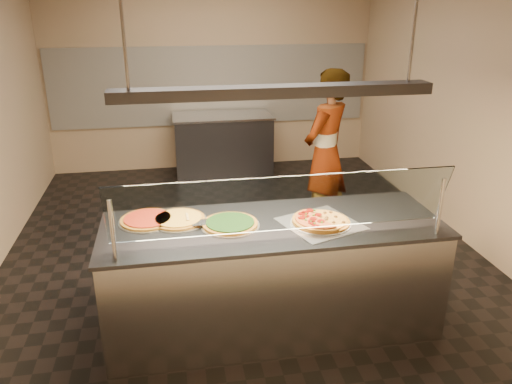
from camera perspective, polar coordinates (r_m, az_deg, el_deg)
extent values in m
cube|color=black|center=(5.51, -1.61, -6.60)|extent=(5.00, 6.00, 0.02)
cube|color=tan|center=(7.93, -5.10, 13.47)|extent=(5.00, 0.02, 3.00)
cube|color=tan|center=(2.21, 9.95, -7.72)|extent=(5.00, 0.02, 3.00)
cube|color=tan|center=(5.89, 23.47, 9.14)|extent=(0.02, 6.00, 3.00)
cube|color=silver|center=(7.93, -5.03, 12.01)|extent=(4.90, 0.02, 1.20)
cube|color=#B7B7BC|center=(4.11, 1.88, -9.67)|extent=(2.61, 0.90, 0.90)
cube|color=#36363B|center=(3.89, 1.96, -3.78)|extent=(2.65, 0.94, 0.03)
cylinder|color=#B7B7BC|center=(3.38, -16.07, -4.31)|extent=(0.03, 0.03, 0.44)
cylinder|color=#B7B7BC|center=(3.86, 20.32, -1.58)|extent=(0.03, 0.03, 0.44)
cube|color=white|center=(3.46, 3.19, -1.39)|extent=(2.41, 0.18, 0.47)
cube|color=silver|center=(3.90, 7.38, -3.58)|extent=(0.68, 0.68, 0.01)
cylinder|color=silver|center=(3.90, 7.38, -3.48)|extent=(0.47, 0.47, 0.01)
cylinder|color=#570701|center=(3.93, 7.11, -2.53)|extent=(0.06, 0.06, 0.01)
cylinder|color=#570701|center=(4.00, 6.17, -2.04)|extent=(0.06, 0.06, 0.01)
cylinder|color=#570701|center=(3.96, 5.62, -2.28)|extent=(0.06, 0.06, 0.01)
cylinder|color=#570701|center=(3.94, 5.23, -2.41)|extent=(0.06, 0.06, 0.01)
cylinder|color=#570701|center=(3.90, 5.68, -2.69)|extent=(0.06, 0.06, 0.01)
cylinder|color=#570701|center=(3.86, 5.22, -2.89)|extent=(0.06, 0.06, 0.01)
cylinder|color=#570701|center=(3.86, 6.55, -2.98)|extent=(0.06, 0.06, 0.01)
cylinder|color=#570701|center=(3.82, 6.35, -3.24)|extent=(0.06, 0.06, 0.01)
cylinder|color=#570701|center=(3.78, 6.38, -3.46)|extent=(0.06, 0.06, 0.01)
cylinder|color=#570701|center=(3.74, 6.81, -3.82)|extent=(0.06, 0.06, 0.01)
cylinder|color=#570701|center=(3.82, 7.41, -3.26)|extent=(0.06, 0.06, 0.01)
cube|color=#19590F|center=(4.00, 6.68, -2.02)|extent=(0.02, 0.02, 0.01)
cube|color=#19590F|center=(3.91, 6.60, -2.57)|extent=(0.02, 0.02, 0.01)
cube|color=#19590F|center=(3.93, 5.70, -2.46)|extent=(0.02, 0.02, 0.01)
cube|color=#19590F|center=(3.89, 5.70, -2.72)|extent=(0.02, 0.02, 0.01)
cube|color=#19590F|center=(3.82, 5.70, -3.12)|extent=(0.02, 0.02, 0.01)
cube|color=#19590F|center=(3.80, 6.28, -3.31)|extent=(0.02, 0.02, 0.01)
cube|color=#19590F|center=(3.77, 6.66, -3.54)|extent=(0.01, 0.02, 0.01)
cube|color=#19590F|center=(3.80, 7.51, -3.38)|extent=(0.02, 0.02, 0.01)
sphere|color=#513014|center=(3.79, 8.87, -3.87)|extent=(0.03, 0.03, 0.03)
sphere|color=#513014|center=(3.87, 7.78, -3.24)|extent=(0.03, 0.03, 0.03)
sphere|color=#513014|center=(3.85, 8.85, -3.44)|extent=(0.03, 0.03, 0.03)
sphere|color=#513014|center=(3.87, 9.94, -3.40)|extent=(0.03, 0.03, 0.03)
sphere|color=#513014|center=(3.89, 7.87, -3.13)|extent=(0.03, 0.03, 0.03)
sphere|color=#513014|center=(3.90, 8.03, -3.08)|extent=(0.03, 0.03, 0.03)
sphere|color=#513014|center=(3.96, 9.06, -2.78)|extent=(0.03, 0.03, 0.03)
sphere|color=#513014|center=(3.93, 8.06, -2.89)|extent=(0.03, 0.03, 0.03)
sphere|color=#513014|center=(4.03, 8.51, -2.29)|extent=(0.03, 0.03, 0.03)
sphere|color=#513014|center=(4.01, 7.87, -2.35)|extent=(0.03, 0.03, 0.03)
cylinder|color=silver|center=(3.85, -2.99, -3.77)|extent=(0.46, 0.46, 0.01)
cylinder|color=brown|center=(3.85, -2.99, -3.59)|extent=(0.43, 0.43, 0.02)
cylinder|color=black|center=(3.84, -2.99, -3.40)|extent=(0.37, 0.37, 0.01)
cylinder|color=silver|center=(3.97, -8.85, -3.20)|extent=(0.45, 0.45, 0.01)
cylinder|color=brown|center=(3.97, -8.86, -3.05)|extent=(0.42, 0.42, 0.02)
cylinder|color=gold|center=(3.96, -8.87, -2.89)|extent=(0.36, 0.36, 0.01)
cylinder|color=silver|center=(4.01, -12.29, -3.19)|extent=(0.45, 0.45, 0.01)
cylinder|color=brown|center=(4.01, -12.30, -3.04)|extent=(0.42, 0.42, 0.02)
cylinder|color=maroon|center=(4.01, -12.32, -2.88)|extent=(0.37, 0.37, 0.01)
cube|color=#B7B7BC|center=(3.86, -6.40, -3.42)|extent=(0.13, 0.11, 0.00)
cylinder|color=tan|center=(3.95, -7.87, -2.85)|extent=(0.03, 0.14, 0.02)
cube|color=#36363B|center=(7.71, -3.78, 5.29)|extent=(1.45, 0.70, 0.90)
cube|color=#B7B7BC|center=(7.59, -3.86, 8.67)|extent=(1.49, 0.74, 0.03)
imported|color=black|center=(5.64, 7.95, 4.34)|extent=(0.81, 0.80, 1.88)
cube|color=#36363B|center=(3.58, 2.17, 11.41)|extent=(2.30, 0.18, 0.08)
cylinder|color=#B7B7BC|center=(3.45, -15.16, 19.48)|extent=(0.02, 0.02, 1.01)
cylinder|color=#B7B7BC|center=(3.87, 17.83, 19.34)|extent=(0.02, 0.02, 1.01)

